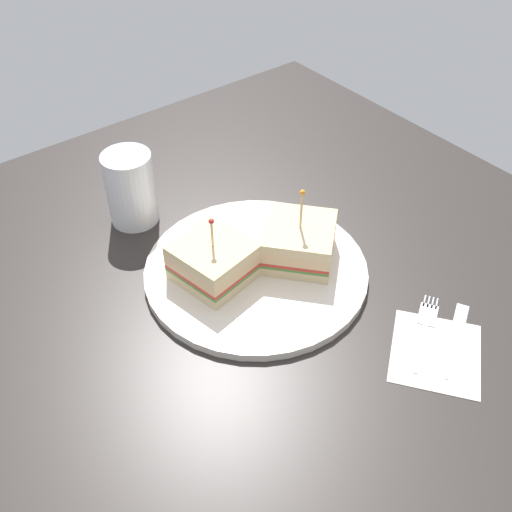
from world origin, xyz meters
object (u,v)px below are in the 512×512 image
at_px(sandwich_half_front, 214,261).
at_px(knife, 456,335).
at_px(drink_glass, 131,190).
at_px(sandwich_half_back, 299,242).
at_px(napkin, 436,353).
at_px(fork, 426,324).
at_px(plate, 256,271).

distance_m(sandwich_half_front, knife, 0.30).
xyz_separation_m(sandwich_half_front, drink_glass, (0.02, -0.18, 0.01)).
relative_size(sandwich_half_back, drink_glass, 1.19).
bearing_deg(napkin, fork, -124.52).
bearing_deg(napkin, sandwich_half_front, -61.96).
xyz_separation_m(sandwich_half_front, knife, (-0.17, 0.25, -0.03)).
bearing_deg(drink_glass, sandwich_half_back, 119.86).
bearing_deg(plate, drink_glass, -71.38).
bearing_deg(plate, knife, 117.84).
bearing_deg(fork, knife, 112.68).
bearing_deg(sandwich_half_front, knife, 124.68).
xyz_separation_m(fork, knife, (-0.01, 0.03, 0.00)).
distance_m(sandwich_half_back, fork, 0.19).
bearing_deg(sandwich_half_front, fork, 126.33).
distance_m(drink_glass, fork, 0.43).
bearing_deg(sandwich_half_back, plate, -17.24).
bearing_deg(drink_glass, plate, 108.62).
height_order(sandwich_half_front, sandwich_half_back, sandwich_half_back).
height_order(sandwich_half_front, drink_glass, drink_glass).
xyz_separation_m(sandwich_half_back, knife, (-0.06, 0.21, -0.03)).
bearing_deg(plate, napkin, 109.61).
distance_m(plate, drink_glass, 0.21).
xyz_separation_m(napkin, knife, (-0.04, -0.00, 0.00)).
height_order(drink_glass, fork, drink_glass).
distance_m(sandwich_half_front, sandwich_half_back, 0.11).
distance_m(plate, napkin, 0.24).
distance_m(plate, sandwich_half_front, 0.06).
height_order(sandwich_half_front, knife, sandwich_half_front).
bearing_deg(fork, sandwich_half_front, -53.67).
distance_m(napkin, knife, 0.04).
relative_size(drink_glass, napkin, 0.96).
height_order(sandwich_half_back, drink_glass, sandwich_half_back).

